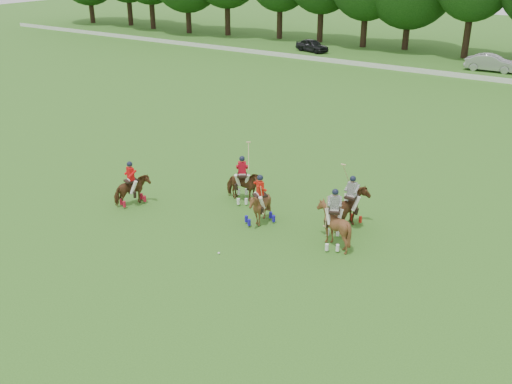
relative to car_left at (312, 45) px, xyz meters
The scene contains 10 objects.
ground 45.10m from the car_left, 70.47° to the right, with size 180.00×180.00×0.00m, color #32631C.
boundary_rail 15.74m from the car_left, 16.62° to the right, with size 120.00×0.10×0.44m, color white.
car_left is the anchor object (origin of this frame).
car_mid 18.89m from the car_left, ahead, with size 1.63×4.67×1.54m, color #AAAAB0.
polo_red_a 41.67m from the car_left, 73.50° to the right, with size 1.29×1.80×2.12m.
polo_red_b 40.11m from the car_left, 66.73° to the right, with size 1.96×1.90×2.77m.
polo_red_c 42.29m from the car_left, 65.11° to the right, with size 1.83×1.86×2.25m.
polo_stripe_a 42.39m from the car_left, 59.92° to the right, with size 1.26×2.04×2.94m.
polo_stripe_b 43.86m from the car_left, 61.00° to the right, with size 1.95×2.03×2.43m.
polo_ball 45.17m from the car_left, 66.67° to the right, with size 0.09×0.09×0.09m, color white.
Camera 1 is at (14.60, -14.42, 11.20)m, focal length 40.00 mm.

